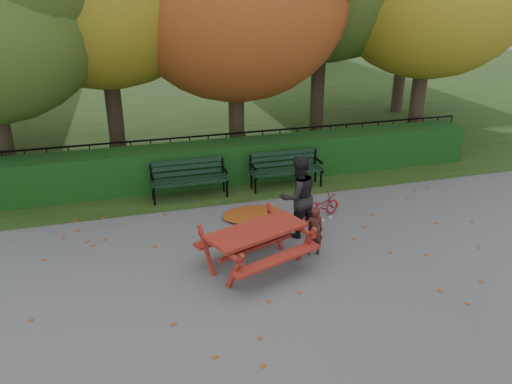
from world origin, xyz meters
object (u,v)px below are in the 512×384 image
object	(u,v)px
picnic_table	(257,238)
bicycle	(321,206)
bench_right	(285,167)
child	(314,231)
bench_left	(189,176)
adult	(298,196)

from	to	relation	value
picnic_table	bicycle	world-z (taller)	picnic_table
bench_right	child	bearing A→B (deg)	-100.45
child	bicycle	xyz separation A→B (m)	(0.76, 1.43, -0.22)
bench_left	bicycle	world-z (taller)	bench_left
bench_left	bicycle	xyz separation A→B (m)	(2.54, -1.92, -0.26)
bench_right	bicycle	bearing A→B (deg)	-85.86
bicycle	bench_right	bearing A→B (deg)	-15.23
picnic_table	bicycle	xyz separation A→B (m)	(1.91, 1.58, -0.33)
adult	bicycle	size ratio (longest dim) A/B	1.68
bench_right	bicycle	distance (m)	1.95
bench_left	picnic_table	world-z (taller)	bench_left
bench_left	child	distance (m)	3.80
bench_right	picnic_table	xyz separation A→B (m)	(-1.77, -3.51, 0.07)
child	bicycle	bearing A→B (deg)	-110.97
bench_left	adult	size ratio (longest dim) A/B	1.08
bench_right	bench_left	bearing A→B (deg)	180.00
bench_left	picnic_table	distance (m)	3.57
bench_right	picnic_table	size ratio (longest dim) A/B	0.84
bench_left	picnic_table	size ratio (longest dim) A/B	0.84
child	adult	bearing A→B (deg)	-82.17
bench_right	adult	world-z (taller)	adult
adult	child	bearing A→B (deg)	79.70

